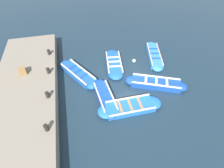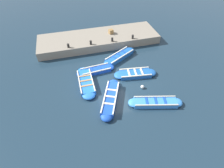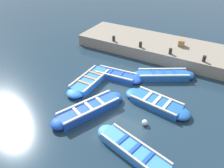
{
  "view_description": "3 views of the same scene",
  "coord_description": "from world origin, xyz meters",
  "px_view_note": "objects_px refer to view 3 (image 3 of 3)",
  "views": [
    {
      "loc": [
        2.62,
        7.59,
        7.61
      ],
      "look_at": [
        0.86,
        0.24,
        0.17
      ],
      "focal_mm": 28.0,
      "sensor_mm": 36.0,
      "label": 1
    },
    {
      "loc": [
        -9.23,
        2.75,
        9.06
      ],
      "look_at": [
        -0.66,
        0.42,
        0.45
      ],
      "focal_mm": 28.0,
      "sensor_mm": 36.0,
      "label": 2
    },
    {
      "loc": [
        -7.8,
        -3.8,
        6.82
      ],
      "look_at": [
        0.45,
        0.85,
        0.28
      ],
      "focal_mm": 35.0,
      "sensor_mm": 36.0,
      "label": 3
    }
  ],
  "objects_px": {
    "bollard_north": "(204,59)",
    "wooden_crate": "(181,43)",
    "bollard_mid_south": "(140,45)",
    "buoy_orange_near": "(145,123)",
    "boat_broadside": "(90,80)",
    "boat_near_quay": "(134,151)",
    "bollard_mid_north": "(170,51)",
    "boat_stern_in": "(163,75)",
    "boat_inner_gap": "(116,75)",
    "boat_alongside": "(156,103)",
    "boat_centre": "(89,109)",
    "bollard_south": "(114,39)"
  },
  "relations": [
    {
      "from": "boat_stern_in",
      "to": "bollard_mid_south",
      "type": "distance_m",
      "value": 2.85
    },
    {
      "from": "boat_inner_gap",
      "to": "boat_broadside",
      "type": "relative_size",
      "value": 0.89
    },
    {
      "from": "bollard_mid_north",
      "to": "buoy_orange_near",
      "type": "distance_m",
      "value": 5.76
    },
    {
      "from": "boat_broadside",
      "to": "bollard_mid_north",
      "type": "bearing_deg",
      "value": -37.32
    },
    {
      "from": "boat_broadside",
      "to": "bollard_north",
      "type": "relative_size",
      "value": 10.09
    },
    {
      "from": "bollard_north",
      "to": "boat_broadside",
      "type": "bearing_deg",
      "value": 128.87
    },
    {
      "from": "boat_inner_gap",
      "to": "bollard_north",
      "type": "distance_m",
      "value": 5.16
    },
    {
      "from": "boat_near_quay",
      "to": "boat_alongside",
      "type": "relative_size",
      "value": 1.07
    },
    {
      "from": "bollard_north",
      "to": "wooden_crate",
      "type": "height_order",
      "value": "wooden_crate"
    },
    {
      "from": "boat_broadside",
      "to": "bollard_south",
      "type": "relative_size",
      "value": 10.09
    },
    {
      "from": "boat_near_quay",
      "to": "bollard_north",
      "type": "xyz_separation_m",
      "value": [
        7.28,
        -1.01,
        0.76
      ]
    },
    {
      "from": "boat_centre",
      "to": "boat_inner_gap",
      "type": "bearing_deg",
      "value": 6.3
    },
    {
      "from": "boat_inner_gap",
      "to": "bollard_mid_south",
      "type": "relative_size",
      "value": 8.94
    },
    {
      "from": "bollard_mid_south",
      "to": "buoy_orange_near",
      "type": "relative_size",
      "value": 1.34
    },
    {
      "from": "boat_near_quay",
      "to": "bollard_mid_north",
      "type": "height_order",
      "value": "bollard_mid_north"
    },
    {
      "from": "bollard_north",
      "to": "boat_stern_in",
      "type": "bearing_deg",
      "value": 133.45
    },
    {
      "from": "boat_inner_gap",
      "to": "boat_alongside",
      "type": "height_order",
      "value": "boat_alongside"
    },
    {
      "from": "wooden_crate",
      "to": "boat_inner_gap",
      "type": "bearing_deg",
      "value": 151.24
    },
    {
      "from": "boat_inner_gap",
      "to": "boat_centre",
      "type": "bearing_deg",
      "value": -173.7
    },
    {
      "from": "boat_centre",
      "to": "boat_alongside",
      "type": "distance_m",
      "value": 3.22
    },
    {
      "from": "bollard_south",
      "to": "buoy_orange_near",
      "type": "bearing_deg",
      "value": -140.45
    },
    {
      "from": "boat_stern_in",
      "to": "boat_near_quay",
      "type": "distance_m",
      "value": 5.65
    },
    {
      "from": "boat_near_quay",
      "to": "buoy_orange_near",
      "type": "distance_m",
      "value": 1.64
    },
    {
      "from": "boat_stern_in",
      "to": "bollard_mid_north",
      "type": "relative_size",
      "value": 9.86
    },
    {
      "from": "boat_inner_gap",
      "to": "boat_centre",
      "type": "xyz_separation_m",
      "value": [
        -3.22,
        -0.35,
        0.04
      ]
    },
    {
      "from": "boat_stern_in",
      "to": "boat_centre",
      "type": "distance_m",
      "value": 4.94
    },
    {
      "from": "boat_broadside",
      "to": "boat_near_quay",
      "type": "height_order",
      "value": "boat_near_quay"
    },
    {
      "from": "bollard_north",
      "to": "bollard_mid_south",
      "type": "relative_size",
      "value": 1.0
    },
    {
      "from": "boat_stern_in",
      "to": "bollard_north",
      "type": "xyz_separation_m",
      "value": [
        1.68,
        -1.77,
        0.74
      ]
    },
    {
      "from": "bollard_south",
      "to": "wooden_crate",
      "type": "relative_size",
      "value": 0.88
    },
    {
      "from": "bollard_mid_north",
      "to": "bollard_mid_south",
      "type": "xyz_separation_m",
      "value": [
        0.0,
        1.97,
        0.0
      ]
    },
    {
      "from": "boat_stern_in",
      "to": "bollard_south",
      "type": "xyz_separation_m",
      "value": [
        1.68,
        4.15,
        0.74
      ]
    },
    {
      "from": "bollard_north",
      "to": "bollard_mid_north",
      "type": "bearing_deg",
      "value": 90.0
    },
    {
      "from": "boat_centre",
      "to": "bollard_south",
      "type": "relative_size",
      "value": 10.56
    },
    {
      "from": "bollard_mid_south",
      "to": "buoy_orange_near",
      "type": "xyz_separation_m",
      "value": [
        -5.66,
        -2.7,
        -0.8
      ]
    },
    {
      "from": "bollard_north",
      "to": "wooden_crate",
      "type": "bearing_deg",
      "value": 49.08
    },
    {
      "from": "boat_near_quay",
      "to": "bollard_south",
      "type": "bearing_deg",
      "value": 34.02
    },
    {
      "from": "boat_near_quay",
      "to": "boat_inner_gap",
      "type": "bearing_deg",
      "value": 36.05
    },
    {
      "from": "boat_stern_in",
      "to": "boat_centre",
      "type": "bearing_deg",
      "value": 155.93
    },
    {
      "from": "boat_broadside",
      "to": "boat_alongside",
      "type": "relative_size",
      "value": 1.03
    },
    {
      "from": "boat_inner_gap",
      "to": "boat_stern_in",
      "type": "xyz_separation_m",
      "value": [
        1.29,
        -2.37,
        0.03
      ]
    },
    {
      "from": "boat_near_quay",
      "to": "boat_broadside",
      "type": "bearing_deg",
      "value": 52.51
    },
    {
      "from": "boat_near_quay",
      "to": "wooden_crate",
      "type": "height_order",
      "value": "wooden_crate"
    },
    {
      "from": "bollard_north",
      "to": "bollard_south",
      "type": "bearing_deg",
      "value": 90.0
    },
    {
      "from": "boat_broadside",
      "to": "wooden_crate",
      "type": "height_order",
      "value": "wooden_crate"
    },
    {
      "from": "bollard_north",
      "to": "boat_inner_gap",
      "type": "bearing_deg",
      "value": 125.67
    },
    {
      "from": "bollard_mid_north",
      "to": "wooden_crate",
      "type": "xyz_separation_m",
      "value": [
        1.47,
        -0.27,
        0.02
      ]
    },
    {
      "from": "bollard_south",
      "to": "boat_stern_in",
      "type": "bearing_deg",
      "value": -112.04
    },
    {
      "from": "boat_broadside",
      "to": "bollard_mid_north",
      "type": "xyz_separation_m",
      "value": [
        4.12,
        -3.14,
        0.77
      ]
    },
    {
      "from": "boat_inner_gap",
      "to": "buoy_orange_near",
      "type": "distance_m",
      "value": 3.95
    }
  ]
}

